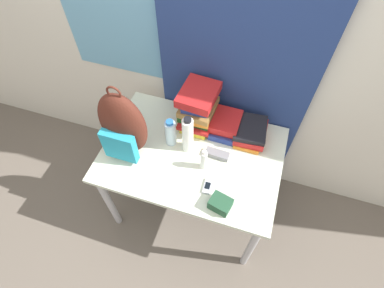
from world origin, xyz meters
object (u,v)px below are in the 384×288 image
(camera_pouch, at_px, (220,204))
(book_stack_left, at_px, (198,108))
(backpack, at_px, (123,127))
(sunglasses_case, at_px, (217,154))
(book_stack_right, at_px, (250,132))
(sports_bottle, at_px, (188,135))
(water_bottle, at_px, (171,133))
(book_stack_center, at_px, (225,124))
(sunscreen_bottle, at_px, (204,160))
(cell_phone, at_px, (207,186))

(camera_pouch, bearing_deg, book_stack_left, 119.08)
(backpack, bearing_deg, sunglasses_case, 12.97)
(backpack, xyz_separation_m, book_stack_right, (0.72, 0.34, -0.18))
(sports_bottle, xyz_separation_m, sunglasses_case, (0.20, -0.00, -0.12))
(water_bottle, xyz_separation_m, sports_bottle, (0.12, -0.01, 0.04))
(book_stack_right, distance_m, sports_bottle, 0.43)
(book_stack_center, bearing_deg, backpack, -147.38)
(book_stack_center, xyz_separation_m, water_bottle, (-0.31, -0.21, 0.04))
(water_bottle, distance_m, sports_bottle, 0.13)
(book_stack_left, height_order, book_stack_center, book_stack_left)
(book_stack_center, relative_size, water_bottle, 1.16)
(book_stack_right, bearing_deg, sports_bottle, -149.84)
(book_stack_center, distance_m, sunscreen_bottle, 0.33)
(sunscreen_bottle, relative_size, sunglasses_case, 1.15)
(book_stack_right, height_order, sports_bottle, sports_bottle)
(book_stack_left, xyz_separation_m, water_bottle, (-0.12, -0.20, -0.06))
(sports_bottle, distance_m, cell_phone, 0.34)
(sunscreen_bottle, bearing_deg, cell_phone, -63.63)
(sports_bottle, bearing_deg, cell_phone, -49.53)
(sports_bottle, relative_size, sunscreen_bottle, 1.68)
(book_stack_left, xyz_separation_m, sports_bottle, (-0.00, -0.21, -0.02))
(book_stack_right, bearing_deg, cell_phone, -110.01)
(book_stack_center, distance_m, sports_bottle, 0.30)
(book_stack_left, relative_size, cell_phone, 3.08)
(backpack, relative_size, water_bottle, 2.58)
(book_stack_left, bearing_deg, book_stack_center, 1.85)
(backpack, distance_m, water_bottle, 0.31)
(sunglasses_case, relative_size, camera_pouch, 1.10)
(book_stack_center, distance_m, cell_phone, 0.46)
(book_stack_left, distance_m, water_bottle, 0.24)
(sports_bottle, bearing_deg, sunscreen_bottle, -38.24)
(sunglasses_case, xyz_separation_m, camera_pouch, (0.11, -0.33, 0.02))
(book_stack_left, distance_m, sunglasses_case, 0.32)
(cell_phone, bearing_deg, backpack, 169.33)
(book_stack_left, height_order, sports_bottle, book_stack_left)
(book_stack_right, distance_m, water_bottle, 0.52)
(camera_pouch, bearing_deg, backpack, 162.97)
(water_bottle, bearing_deg, camera_pouch, -38.99)
(sunscreen_bottle, bearing_deg, book_stack_right, 54.85)
(backpack, distance_m, book_stack_right, 0.82)
(cell_phone, relative_size, camera_pouch, 0.74)
(sunglasses_case, bearing_deg, cell_phone, -89.10)
(backpack, bearing_deg, cell_phone, -10.67)
(book_stack_left, xyz_separation_m, book_stack_right, (0.36, -0.00, -0.10))
(sports_bottle, bearing_deg, book_stack_left, 89.93)
(backpack, height_order, sunglasses_case, backpack)
(backpack, height_order, book_stack_left, backpack)
(book_stack_right, xyz_separation_m, sports_bottle, (-0.36, -0.21, 0.09))
(camera_pouch, bearing_deg, sunscreen_bottle, 126.59)
(book_stack_right, relative_size, sunscreen_bottle, 1.46)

